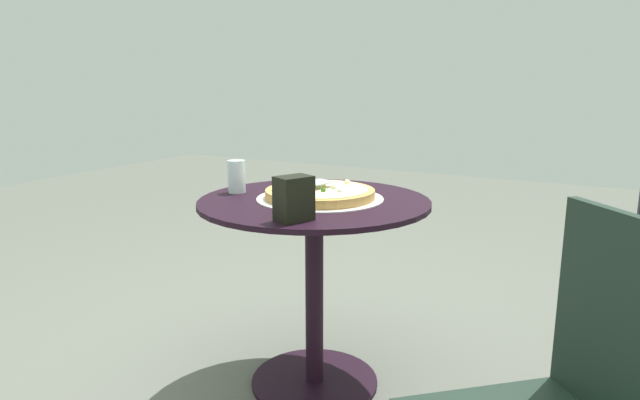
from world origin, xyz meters
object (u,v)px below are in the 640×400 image
drinking_cup (237,176)px  pizza_server (308,183)px  patio_table (314,257)px  napkin_dispenser (294,199)px  pizza_on_tray (320,194)px

drinking_cup → pizza_server: bearing=92.1°
patio_table → napkin_dispenser: napkin_dispenser is taller
napkin_dispenser → pizza_on_tray: bearing=-142.0°
patio_table → pizza_server: pizza_server is taller
pizza_server → napkin_dispenser: napkin_dispenser is taller
patio_table → napkin_dispenser: size_ratio=6.09×
patio_table → pizza_server: size_ratio=3.83×
pizza_server → napkin_dispenser: 0.30m
pizza_on_tray → patio_table: bearing=-43.7°
patio_table → drinking_cup: (0.03, -0.32, 0.28)m
pizza_on_tray → pizza_server: pizza_server is taller
pizza_server → patio_table: bearing=144.4°
pizza_server → napkin_dispenser: (0.28, 0.11, 0.01)m
pizza_on_tray → pizza_server: 0.06m
drinking_cup → napkin_dispenser: bearing=57.2°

